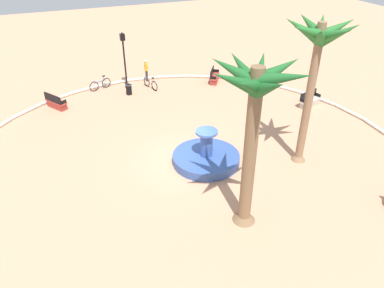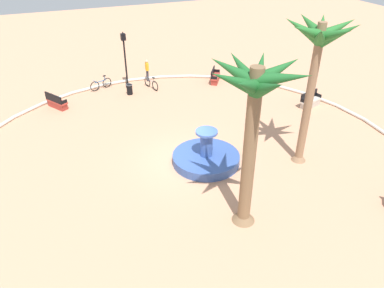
{
  "view_description": "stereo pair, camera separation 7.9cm",
  "coord_description": "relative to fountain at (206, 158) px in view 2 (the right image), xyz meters",
  "views": [
    {
      "loc": [
        5.59,
        14.62,
        10.48
      ],
      "look_at": [
        -0.26,
        0.17,
        1.0
      ],
      "focal_mm": 34.61,
      "sensor_mm": 36.0,
      "label": 1
    },
    {
      "loc": [
        5.52,
        14.65,
        10.48
      ],
      "look_at": [
        -0.26,
        0.17,
        1.0
      ],
      "focal_mm": 34.61,
      "sensor_mm": 36.0,
      "label": 2
    }
  ],
  "objects": [
    {
      "name": "ground_plane",
      "position": [
        0.86,
        -0.55,
        -0.28
      ],
      "size": [
        80.0,
        80.0,
        0.0
      ],
      "primitive_type": "plane",
      "color": "tan"
    },
    {
      "name": "plaza_curb",
      "position": [
        0.86,
        -0.55,
        -0.18
      ],
      "size": [
        23.41,
        23.41,
        0.2
      ],
      "primitive_type": "torus",
      "color": "silver",
      "rests_on": "ground"
    },
    {
      "name": "fountain",
      "position": [
        0.0,
        0.0,
        0.0
      ],
      "size": [
        3.36,
        3.36,
        1.82
      ],
      "color": "#38569E",
      "rests_on": "ground"
    },
    {
      "name": "palm_tree_near_fountain",
      "position": [
        -4.47,
        1.54,
        5.37
      ],
      "size": [
        3.44,
        3.42,
        7.13
      ],
      "color": "#8E6B4C",
      "rests_on": "ground"
    },
    {
      "name": "palm_tree_by_curb",
      "position": [
        0.28,
        4.37,
        4.77
      ],
      "size": [
        3.52,
        3.47,
        6.76
      ],
      "color": "brown",
      "rests_on": "ground"
    },
    {
      "name": "bench_west",
      "position": [
        -4.95,
        -9.66,
        0.06
      ],
      "size": [
        1.29,
        1.62,
        1.0
      ],
      "color": "#B73D33",
      "rests_on": "ground"
    },
    {
      "name": "bench_north",
      "position": [
        6.43,
        -9.38,
        0.06
      ],
      "size": [
        1.27,
        1.62,
        1.0
      ],
      "color": "#B73D33",
      "rests_on": "ground"
    },
    {
      "name": "bench_southeast",
      "position": [
        -8.91,
        -3.46,
        0.06
      ],
      "size": [
        1.68,
        0.93,
        1.0
      ],
      "color": "beige",
      "rests_on": "ground"
    },
    {
      "name": "lamppost",
      "position": [
        1.38,
        -11.1,
        2.07
      ],
      "size": [
        0.32,
        0.32,
        4.02
      ],
      "color": "black",
      "rests_on": "ground"
    },
    {
      "name": "trash_bin",
      "position": [
        1.54,
        -9.78,
        0.1
      ],
      "size": [
        0.46,
        0.46,
        0.73
      ],
      "color": "black",
      "rests_on": "ground"
    },
    {
      "name": "bicycle_red_frame",
      "position": [
        3.23,
        -11.44,
        0.1
      ],
      "size": [
        1.62,
        0.72,
        0.94
      ],
      "color": "black",
      "rests_on": "ground"
    },
    {
      "name": "bicycle_by_lamppost",
      "position": [
        -0.15,
        -10.22,
        0.1
      ],
      "size": [
        0.63,
        1.66,
        0.94
      ],
      "color": "black",
      "rests_on": "ground"
    },
    {
      "name": "person_cyclist_helmet",
      "position": [
        -0.32,
        -11.76,
        0.63
      ],
      "size": [
        0.22,
        0.53,
        1.63
      ],
      "color": "#33333D",
      "rests_on": "ground"
    }
  ]
}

